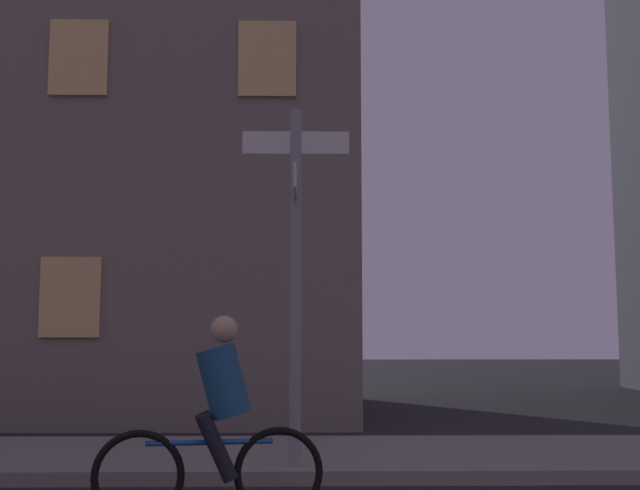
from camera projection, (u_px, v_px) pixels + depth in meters
The scene contains 4 objects.
sidewalk_kerb at pixel (420, 457), 8.88m from camera, with size 40.00×2.63×0.14m, color gray.
signpost at pixel (295, 253), 8.11m from camera, with size 1.12×1.47×3.67m.
cyclist at pixel (217, 424), 6.23m from camera, with size 1.81×0.38×1.61m.
building_left_block at pixel (53, 48), 15.45m from camera, with size 11.67×6.44×14.12m.
Camera 1 is at (-1.30, -3.13, 1.48)m, focal length 44.05 mm.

